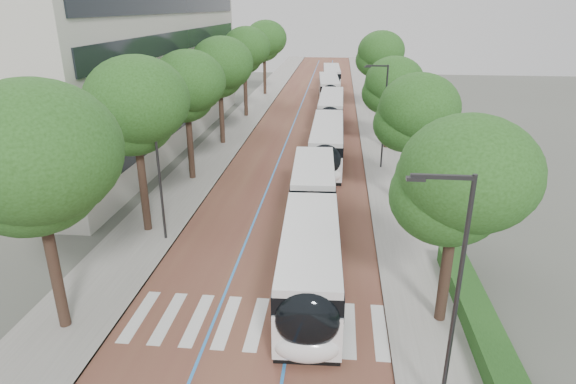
% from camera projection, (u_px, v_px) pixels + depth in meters
% --- Properties ---
extents(ground, '(160.00, 160.00, 0.00)m').
position_uv_depth(ground, '(248.00, 339.00, 18.86)').
color(ground, '#51544C').
rests_on(ground, ground).
extents(road, '(11.00, 140.00, 0.02)m').
position_uv_depth(road, '(310.00, 118.00, 55.94)').
color(road, brown).
rests_on(road, ground).
extents(sidewalk_left, '(4.00, 140.00, 0.12)m').
position_uv_depth(sidewalk_left, '(246.00, 116.00, 56.64)').
color(sidewalk_left, gray).
rests_on(sidewalk_left, ground).
extents(sidewalk_right, '(4.00, 140.00, 0.12)m').
position_uv_depth(sidewalk_right, '(375.00, 119.00, 55.20)').
color(sidewalk_right, gray).
rests_on(sidewalk_right, ground).
extents(kerb_left, '(0.20, 140.00, 0.14)m').
position_uv_depth(kerb_left, '(262.00, 116.00, 56.46)').
color(kerb_left, gray).
rests_on(kerb_left, ground).
extents(kerb_right, '(0.20, 140.00, 0.14)m').
position_uv_depth(kerb_right, '(358.00, 118.00, 55.38)').
color(kerb_right, gray).
rests_on(kerb_right, ground).
extents(zebra_crossing, '(10.55, 3.60, 0.01)m').
position_uv_depth(zebra_crossing, '(257.00, 323.00, 19.76)').
color(zebra_crossing, silver).
rests_on(zebra_crossing, ground).
extents(lane_line_left, '(0.12, 126.00, 0.01)m').
position_uv_depth(lane_line_left, '(296.00, 117.00, 56.09)').
color(lane_line_left, '#2A7BD3').
rests_on(lane_line_left, road).
extents(lane_line_right, '(0.12, 126.00, 0.01)m').
position_uv_depth(lane_line_right, '(324.00, 118.00, 55.78)').
color(lane_line_right, '#2A7BD3').
rests_on(lane_line_right, road).
extents(office_building, '(18.11, 40.00, 14.00)m').
position_uv_depth(office_building, '(92.00, 66.00, 44.15)').
color(office_building, '#B1AEA4').
rests_on(office_building, ground).
extents(hedge, '(1.20, 14.00, 0.80)m').
position_uv_depth(hedge, '(489.00, 344.00, 17.80)').
color(hedge, '#1E4417').
rests_on(hedge, sidewalk_right).
extents(streetlight_near, '(1.82, 0.20, 8.00)m').
position_uv_depth(streetlight_near, '(452.00, 284.00, 13.70)').
color(streetlight_near, '#28282A').
rests_on(streetlight_near, sidewalk_right).
extents(streetlight_far, '(1.82, 0.20, 8.00)m').
position_uv_depth(streetlight_far, '(383.00, 109.00, 36.87)').
color(streetlight_far, '#28282A').
rests_on(streetlight_far, sidewalk_right).
extents(lamp_post_left, '(0.14, 0.14, 8.00)m').
position_uv_depth(lamp_post_left, '(159.00, 170.00, 25.37)').
color(lamp_post_left, '#28282A').
rests_on(lamp_post_left, sidewalk_left).
extents(trees_left, '(5.95, 60.91, 9.80)m').
position_uv_depth(trees_left, '(211.00, 72.00, 40.33)').
color(trees_left, black).
rests_on(trees_left, ground).
extents(trees_right, '(5.47, 47.27, 8.98)m').
position_uv_depth(trees_right, '(396.00, 90.00, 37.84)').
color(trees_right, black).
rests_on(trees_right, ground).
extents(lead_bus, '(3.23, 18.48, 3.20)m').
position_uv_depth(lead_bus, '(312.00, 227.00, 24.63)').
color(lead_bus, black).
rests_on(lead_bus, ground).
extents(bus_queued_0, '(2.56, 12.40, 3.20)m').
position_uv_depth(bus_queued_0, '(327.00, 144.00, 39.22)').
color(bus_queued_0, white).
rests_on(bus_queued_0, ground).
extents(bus_queued_1, '(2.61, 12.41, 3.20)m').
position_uv_depth(bus_queued_1, '(331.00, 111.00, 51.79)').
color(bus_queued_1, white).
rests_on(bus_queued_1, ground).
extents(bus_queued_2, '(3.18, 12.51, 3.20)m').
position_uv_depth(bus_queued_2, '(329.00, 90.00, 64.67)').
color(bus_queued_2, white).
rests_on(bus_queued_2, ground).
extents(bus_queued_3, '(2.98, 12.48, 3.20)m').
position_uv_depth(bus_queued_3, '(332.00, 78.00, 75.53)').
color(bus_queued_3, white).
rests_on(bus_queued_3, ground).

